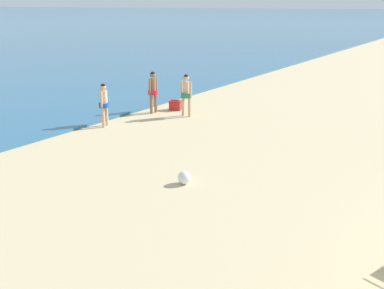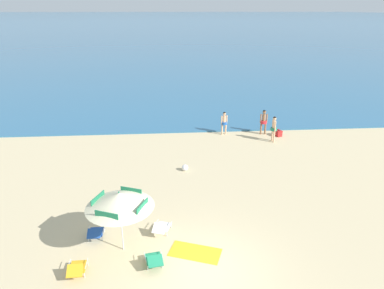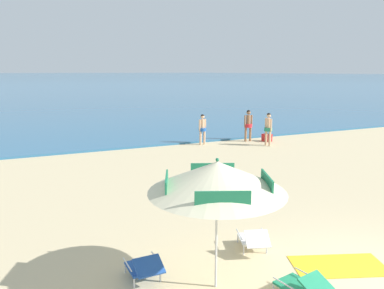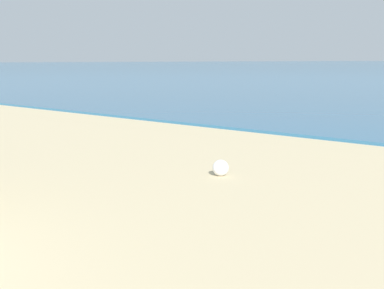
# 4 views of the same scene
# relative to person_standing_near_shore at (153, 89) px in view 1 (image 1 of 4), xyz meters

# --- Properties ---
(person_standing_near_shore) EXTENTS (0.51, 0.42, 1.71)m
(person_standing_near_shore) POSITION_rel_person_standing_near_shore_xyz_m (0.00, 0.00, 0.00)
(person_standing_near_shore) COLOR #8C6042
(person_standing_near_shore) RESTS_ON ground
(person_standing_beside) EXTENTS (0.41, 0.50, 1.68)m
(person_standing_beside) POSITION_rel_person_standing_near_shore_xyz_m (0.27, -1.45, -0.02)
(person_standing_beside) COLOR #D8A87F
(person_standing_beside) RESTS_ON ground
(person_wading_in) EXTENTS (0.46, 0.39, 1.59)m
(person_wading_in) POSITION_rel_person_standing_near_shore_xyz_m (-2.67, 0.17, -0.07)
(person_wading_in) COLOR #D8A87F
(person_wading_in) RESTS_ON ground
(cooler_box) EXTENTS (0.49, 0.58, 0.43)m
(cooler_box) POSITION_rel_person_standing_near_shore_xyz_m (0.93, -0.45, -0.79)
(cooler_box) COLOR red
(cooler_box) RESTS_ON ground
(beach_ball) EXTENTS (0.34, 0.34, 0.34)m
(beach_ball) POSITION_rel_person_standing_near_shore_xyz_m (-5.65, -5.38, -0.82)
(beach_ball) COLOR white
(beach_ball) RESTS_ON ground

